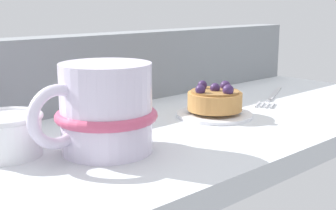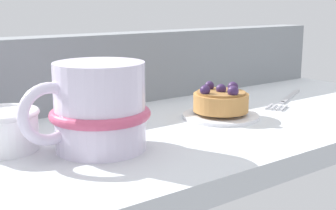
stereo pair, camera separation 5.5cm
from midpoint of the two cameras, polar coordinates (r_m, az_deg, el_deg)
The scene contains 7 objects.
ground_plane at distance 60.47cm, azimuth 3.87°, elevation -3.32°, with size 84.87×34.99×2.58cm, color silver.
window_rail_back at distance 70.87cm, azimuth -4.08°, elevation 4.45°, with size 83.17×4.94×10.54cm, color gray.
dessert_plate at distance 63.05cm, azimuth 8.91°, elevation -1.17°, with size 10.18×10.18×0.91cm.
raspberry_tart at distance 62.62cm, azimuth 8.98°, elevation 0.54°, with size 7.32×7.32×3.80cm.
coffee_mug at distance 48.19cm, azimuth -5.31°, elevation -0.36°, with size 13.97×10.51×9.18cm.
dessert_fork at distance 76.11cm, azimuth 16.25°, elevation 0.74°, with size 15.35×8.49×0.60cm.
sugar_bowl at distance 50.36cm, azimuth -16.48°, elevation -2.85°, with size 7.49×7.49×4.28cm.
Camera 2 is at (-36.30, -45.49, 15.19)cm, focal length 50.07 mm.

